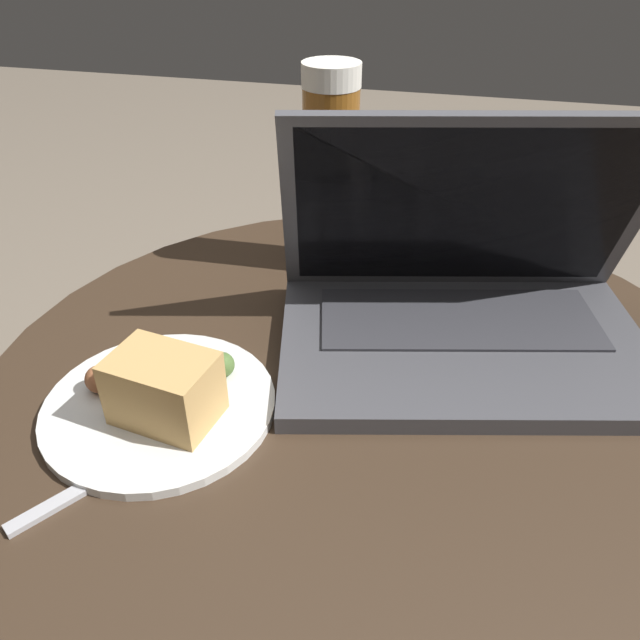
{
  "coord_description": "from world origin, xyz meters",
  "views": [
    {
      "loc": [
        0.06,
        -0.46,
        0.88
      ],
      "look_at": [
        -0.05,
        -0.01,
        0.56
      ],
      "focal_mm": 35.0,
      "sensor_mm": 36.0,
      "label": 1
    }
  ],
  "objects": [
    {
      "name": "snack_plate",
      "position": [
        -0.17,
        -0.09,
        0.52
      ],
      "size": [
        0.21,
        0.21,
        0.07
      ],
      "color": "silver",
      "rests_on": "table"
    },
    {
      "name": "laptop",
      "position": [
        0.08,
        0.09,
        0.54
      ],
      "size": [
        0.41,
        0.31,
        0.23
      ],
      "color": "#47474C",
      "rests_on": "table"
    },
    {
      "name": "table",
      "position": [
        0.0,
        0.0,
        0.37
      ],
      "size": [
        0.75,
        0.75,
        0.49
      ],
      "color": "black",
      "rests_on": "ground_plane"
    },
    {
      "name": "fork",
      "position": [
        -0.17,
        -0.14,
        0.5
      ],
      "size": [
        0.12,
        0.17,
        0.01
      ],
      "color": "#B2B2B7",
      "rests_on": "table"
    },
    {
      "name": "beer_glass",
      "position": [
        -0.09,
        0.22,
        0.62
      ],
      "size": [
        0.06,
        0.06,
        0.24
      ],
      "color": "brown",
      "rests_on": "table"
    }
  ]
}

